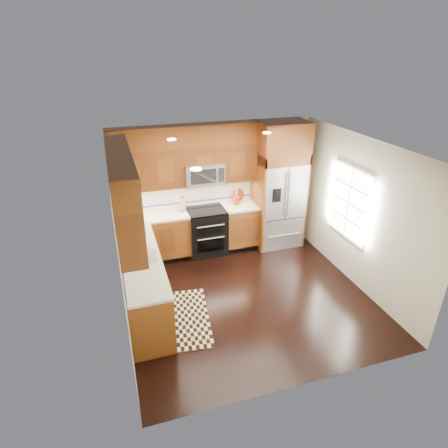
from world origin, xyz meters
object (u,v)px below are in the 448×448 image
object	(u,v)px
rug	(181,318)
utensil_crock	(236,199)
knife_block	(183,205)
range	(207,231)
refrigerator	(279,185)

from	to	relation	value
rug	utensil_crock	bearing A→B (deg)	59.34
rug	knife_block	size ratio (longest dim) A/B	4.75
range	utensil_crock	size ratio (longest dim) A/B	2.58
range	knife_block	distance (m)	0.75
knife_block	refrigerator	bearing A→B (deg)	-4.80
refrigerator	rug	bearing A→B (deg)	-142.61
range	knife_block	xyz separation A→B (m)	(-0.44, 0.13, 0.59)
utensil_crock	rug	bearing A→B (deg)	-128.29
rug	utensil_crock	distance (m)	2.82
refrigerator	utensil_crock	distance (m)	0.92
rug	knife_block	distance (m)	2.39
range	refrigerator	world-z (taller)	refrigerator
refrigerator	range	bearing A→B (deg)	178.60
rug	knife_block	xyz separation A→B (m)	(0.51, 2.08, 1.06)
range	knife_block	world-z (taller)	knife_block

